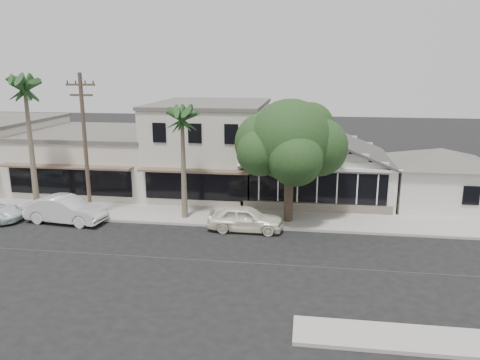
% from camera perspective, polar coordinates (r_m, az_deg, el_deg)
% --- Properties ---
extents(ground, '(140.00, 140.00, 0.00)m').
position_cam_1_polar(ground, '(23.44, -2.98, -9.84)').
color(ground, black).
rests_on(ground, ground).
extents(sidewalk_north, '(90.00, 3.50, 0.15)m').
position_cam_1_polar(sidewalk_north, '(31.79, -14.87, -3.74)').
color(sidewalk_north, '#9E9991').
rests_on(sidewalk_north, ground).
extents(corner_shop, '(10.40, 8.60, 5.10)m').
position_cam_1_polar(corner_shop, '(34.21, 9.34, 2.17)').
color(corner_shop, silver).
rests_on(corner_shop, ground).
extents(side_cottage, '(6.00, 6.00, 3.00)m').
position_cam_1_polar(side_cottage, '(34.66, 22.96, -0.49)').
color(side_cottage, silver).
rests_on(side_cottage, ground).
extents(row_building_near, '(8.00, 10.00, 6.50)m').
position_cam_1_polar(row_building_near, '(35.84, -3.56, 3.88)').
color(row_building_near, silver).
rests_on(row_building_near, ground).
extents(row_building_midnear, '(10.00, 10.00, 4.20)m').
position_cam_1_polar(row_building_midnear, '(38.89, -16.64, 2.38)').
color(row_building_midnear, beige).
rests_on(row_building_midnear, ground).
extents(utility_pole, '(1.80, 0.24, 9.00)m').
position_cam_1_polar(utility_pole, '(29.78, -18.36, 4.19)').
color(utility_pole, brown).
rests_on(utility_pole, ground).
extents(car_0, '(4.41, 1.81, 1.50)m').
position_cam_1_polar(car_0, '(27.26, 0.65, -4.70)').
color(car_0, white).
rests_on(car_0, ground).
extents(car_1, '(5.13, 2.28, 1.64)m').
position_cam_1_polar(car_1, '(30.56, -20.48, -3.40)').
color(car_1, silver).
rests_on(car_1, ground).
extents(shade_tree, '(6.80, 6.15, 7.55)m').
position_cam_1_polar(shade_tree, '(28.02, 6.01, 4.62)').
color(shade_tree, '#46392B').
rests_on(shade_tree, ground).
extents(palm_east, '(3.25, 3.25, 7.54)m').
position_cam_1_polar(palm_east, '(28.28, -7.08, 7.61)').
color(palm_east, '#726651').
rests_on(palm_east, ground).
extents(palm_mid, '(3.59, 3.59, 9.32)m').
position_cam_1_polar(palm_mid, '(32.25, -24.76, 10.09)').
color(palm_mid, '#726651').
rests_on(palm_mid, ground).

